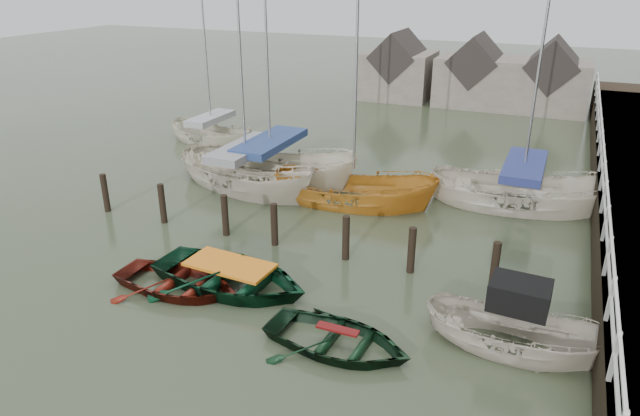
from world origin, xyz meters
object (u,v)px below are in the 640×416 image
at_px(sailboat_e, 212,142).
at_px(rowboat_dkgreen, 337,348).
at_px(motorboat, 511,345).
at_px(rowboat_green, 231,287).
at_px(sailboat_d, 519,204).
at_px(sailboat_a, 247,186).
at_px(sailboat_c, 353,202).
at_px(rowboat_red, 179,290).
at_px(sailboat_b, 271,180).

bearing_deg(sailboat_e, rowboat_dkgreen, -122.63).
bearing_deg(motorboat, sailboat_e, 56.77).
height_order(rowboat_green, sailboat_d, sailboat_d).
bearing_deg(sailboat_d, sailboat_a, 96.11).
xyz_separation_m(rowboat_green, sailboat_d, (6.65, 9.21, 0.07)).
xyz_separation_m(rowboat_dkgreen, sailboat_d, (2.95, 10.57, 0.07)).
xyz_separation_m(sailboat_a, sailboat_d, (10.18, 2.29, 0.01)).
bearing_deg(sailboat_d, motorboat, 178.07).
bearing_deg(sailboat_c, rowboat_green, 166.79).
bearing_deg(rowboat_green, sailboat_c, -4.44).
xyz_separation_m(motorboat, sailboat_e, (-15.67, 11.43, -0.04)).
relative_size(sailboat_d, sailboat_e, 1.50).
xyz_separation_m(rowboat_red, sailboat_d, (7.89, 9.91, 0.07)).
bearing_deg(sailboat_d, sailboat_b, 91.43).
relative_size(rowboat_dkgreen, sailboat_a, 0.31).
bearing_deg(motorboat, rowboat_red, 98.90).
height_order(rowboat_red, rowboat_green, rowboat_green).
distance_m(rowboat_green, sailboat_c, 7.15).
bearing_deg(sailboat_d, sailboat_c, 103.75).
distance_m(sailboat_d, sailboat_e, 15.14).
bearing_deg(motorboat, rowboat_green, 94.54).
distance_m(rowboat_dkgreen, sailboat_a, 11.00).
bearing_deg(sailboat_d, rowboat_green, 137.64).
relative_size(rowboat_green, rowboat_dkgreen, 1.31).
height_order(rowboat_dkgreen, sailboat_e, sailboat_e).
distance_m(rowboat_red, rowboat_dkgreen, 4.98).
distance_m(sailboat_a, sailboat_d, 10.44).
xyz_separation_m(rowboat_dkgreen, sailboat_a, (-7.23, 8.29, 0.06)).
bearing_deg(sailboat_d, sailboat_e, 74.21).
height_order(rowboat_red, sailboat_b, sailboat_b).
bearing_deg(rowboat_red, rowboat_dkgreen, -98.08).
bearing_deg(sailboat_e, sailboat_b, -110.52).
bearing_deg(rowboat_green, sailboat_e, 38.41).
distance_m(rowboat_red, sailboat_c, 8.08).
height_order(rowboat_dkgreen, sailboat_d, sailboat_d).
distance_m(sailboat_b, sailboat_e, 6.55).
bearing_deg(sailboat_e, sailboat_d, -84.55).
bearing_deg(rowboat_dkgreen, rowboat_green, 73.00).
xyz_separation_m(sailboat_b, sailboat_e, (-5.35, 3.78, 0.00)).
height_order(sailboat_d, sailboat_e, sailboat_d).
bearing_deg(motorboat, sailboat_b, 56.31).
bearing_deg(rowboat_green, sailboat_d, -32.86).
distance_m(rowboat_red, sailboat_d, 12.67).
distance_m(rowboat_green, sailboat_e, 14.30).
bearing_deg(sailboat_a, sailboat_c, -71.35).
bearing_deg(rowboat_green, sailboat_b, 23.46).
height_order(rowboat_green, rowboat_dkgreen, rowboat_green).
bearing_deg(sailboat_a, sailboat_d, -60.85).
bearing_deg(rowboat_dkgreen, sailboat_b, 38.95).
relative_size(rowboat_red, sailboat_c, 0.32).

